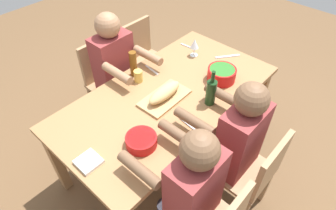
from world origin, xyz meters
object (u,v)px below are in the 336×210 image
(dining_table, at_px, (168,102))
(serving_bowl_salad, at_px, (141,140))
(diner_far_right, at_px, (189,188))
(napkin_stack, at_px, (89,162))
(chair_near_left, at_px, (144,57))
(diner_far_center, at_px, (235,139))
(serving_bowl_greens, at_px, (222,74))
(chair_far_center, at_px, (252,172))
(chair_near_center, at_px, (107,78))
(cutting_board, at_px, (165,98))
(wine_bottle, at_px, (211,92))
(cup_near_center, at_px, (138,76))
(bread_loaf, at_px, (165,93))
(diner_near_center, at_px, (117,68))
(beer_bottle, at_px, (134,64))
(wine_glass, at_px, (195,44))

(dining_table, height_order, serving_bowl_salad, serving_bowl_salad)
(diner_far_right, xyz_separation_m, napkin_stack, (0.30, -0.55, 0.05))
(chair_near_left, xyz_separation_m, serving_bowl_salad, (0.97, 1.00, 0.30))
(diner_far_center, height_order, serving_bowl_greens, diner_far_center)
(diner_far_right, bearing_deg, chair_far_center, 159.64)
(dining_table, relative_size, diner_far_center, 1.50)
(chair_near_center, relative_size, cutting_board, 2.12)
(wine_bottle, relative_size, cup_near_center, 2.91)
(cutting_board, distance_m, wine_bottle, 0.35)
(chair_far_center, distance_m, chair_near_left, 1.67)
(diner_far_center, xyz_separation_m, napkin_stack, (0.80, -0.55, 0.05))
(dining_table, xyz_separation_m, chair_far_center, (0.00, 0.80, -0.18))
(dining_table, distance_m, bread_loaf, 0.16)
(dining_table, bearing_deg, chair_near_left, -121.86)
(diner_near_center, relative_size, cup_near_center, 12.05)
(cutting_board, height_order, bread_loaf, bread_loaf)
(diner_near_center, relative_size, wine_bottle, 4.14)
(chair_near_center, height_order, chair_near_left, same)
(diner_far_center, relative_size, cup_near_center, 12.05)
(dining_table, distance_m, diner_far_center, 0.61)
(dining_table, relative_size, diner_far_right, 1.50)
(chair_near_center, distance_m, wine_bottle, 1.16)
(chair_near_center, xyz_separation_m, serving_bowl_greens, (-0.43, 0.99, 0.32))
(chair_near_center, bearing_deg, bread_loaf, 86.18)
(chair_near_left, xyz_separation_m, napkin_stack, (1.29, 0.86, 0.27))
(serving_bowl_salad, relative_size, beer_bottle, 0.93)
(serving_bowl_greens, relative_size, serving_bowl_salad, 1.13)
(cup_near_center, bearing_deg, serving_bowl_salad, 48.03)
(chair_far_center, height_order, wine_glass, wine_glass)
(chair_near_center, bearing_deg, cutting_board, 86.18)
(diner_far_center, height_order, wine_glass, diner_far_center)
(serving_bowl_greens, bearing_deg, diner_far_center, 44.01)
(cup_near_center, bearing_deg, diner_far_right, 63.05)
(cup_near_center, bearing_deg, cutting_board, 86.39)
(diner_far_right, relative_size, wine_bottle, 4.14)
(bread_loaf, bearing_deg, diner_far_right, 53.64)
(serving_bowl_salad, xyz_separation_m, cup_near_center, (-0.44, -0.49, 0.01))
(diner_far_right, height_order, cup_near_center, diner_far_right)
(diner_far_center, height_order, bread_loaf, diner_far_center)
(chair_near_left, height_order, napkin_stack, chair_near_left)
(serving_bowl_salad, bearing_deg, bread_loaf, -156.27)
(diner_near_center, bearing_deg, beer_bottle, 90.62)
(cutting_board, bearing_deg, beer_bottle, -98.16)
(napkin_stack, bearing_deg, diner_far_right, 118.71)
(serving_bowl_greens, xyz_separation_m, wine_glass, (-0.13, -0.38, 0.05))
(chair_far_center, height_order, diner_far_center, diner_far_center)
(diner_near_center, xyz_separation_m, cutting_board, (0.05, 0.63, 0.05))
(serving_bowl_salad, distance_m, wine_glass, 1.11)
(serving_bowl_salad, relative_size, napkin_stack, 1.46)
(wine_glass, bearing_deg, beer_bottle, -19.08)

